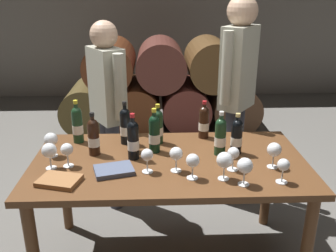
% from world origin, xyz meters
% --- Properties ---
extents(cellar_back_wall, '(10.00, 0.24, 2.80)m').
position_xyz_m(cellar_back_wall, '(0.00, 4.20, 1.40)').
color(cellar_back_wall, gray).
rests_on(cellar_back_wall, ground_plane).
extents(barrel_stack, '(2.49, 0.90, 1.15)m').
position_xyz_m(barrel_stack, '(-0.00, 2.60, 0.53)').
color(barrel_stack, '#4F4120').
rests_on(barrel_stack, ground_plane).
extents(dining_table, '(1.70, 0.90, 0.76)m').
position_xyz_m(dining_table, '(0.00, 0.00, 0.67)').
color(dining_table, brown).
rests_on(dining_table, ground_plane).
extents(wine_bottle_0, '(0.07, 0.07, 0.30)m').
position_xyz_m(wine_bottle_0, '(-0.22, 0.03, 0.89)').
color(wine_bottle_0, black).
rests_on(wine_bottle_0, dining_table).
extents(wine_bottle_1, '(0.07, 0.07, 0.30)m').
position_xyz_m(wine_bottle_1, '(-0.29, 0.27, 0.89)').
color(wine_bottle_1, black).
rests_on(wine_bottle_1, dining_table).
extents(wine_bottle_2, '(0.07, 0.07, 0.28)m').
position_xyz_m(wine_bottle_2, '(-0.48, 0.10, 0.88)').
color(wine_bottle_2, black).
rests_on(wine_bottle_2, dining_table).
extents(wine_bottle_3, '(0.07, 0.07, 0.30)m').
position_xyz_m(wine_bottle_3, '(-0.62, 0.31, 0.89)').
color(wine_bottle_3, '#19381E').
rests_on(wine_bottle_3, dining_table).
extents(wine_bottle_4, '(0.07, 0.07, 0.29)m').
position_xyz_m(wine_bottle_4, '(0.33, 0.07, 0.89)').
color(wine_bottle_4, '#19381E').
rests_on(wine_bottle_4, dining_table).
extents(wine_bottle_5, '(0.07, 0.07, 0.28)m').
position_xyz_m(wine_bottle_5, '(-0.07, 0.27, 0.88)').
color(wine_bottle_5, '#19381E').
rests_on(wine_bottle_5, dining_table).
extents(wine_bottle_6, '(0.07, 0.07, 0.27)m').
position_xyz_m(wine_bottle_6, '(0.26, 0.36, 0.88)').
color(wine_bottle_6, black).
rests_on(wine_bottle_6, dining_table).
extents(wine_bottle_7, '(0.07, 0.07, 0.30)m').
position_xyz_m(wine_bottle_7, '(-0.09, 0.13, 0.89)').
color(wine_bottle_7, black).
rests_on(wine_bottle_7, dining_table).
extents(wine_bottle_8, '(0.07, 0.07, 0.27)m').
position_xyz_m(wine_bottle_8, '(0.43, 0.08, 0.88)').
color(wine_bottle_8, black).
rests_on(wine_bottle_8, dining_table).
extents(wine_glass_0, '(0.07, 0.07, 0.15)m').
position_xyz_m(wine_glass_0, '(-0.61, -0.06, 0.87)').
color(wine_glass_0, white).
rests_on(wine_glass_0, dining_table).
extents(wine_glass_1, '(0.07, 0.07, 0.15)m').
position_xyz_m(wine_glass_1, '(-0.23, 0.14, 0.87)').
color(wine_glass_1, white).
rests_on(wine_glass_1, dining_table).
extents(wine_glass_2, '(0.07, 0.07, 0.14)m').
position_xyz_m(wine_glass_2, '(0.61, -0.31, 0.86)').
color(wine_glass_2, white).
rests_on(wine_glass_2, dining_table).
extents(wine_glass_3, '(0.09, 0.09, 0.16)m').
position_xyz_m(wine_glass_3, '(0.29, -0.26, 0.87)').
color(wine_glass_3, white).
rests_on(wine_glass_3, dining_table).
extents(wine_glass_4, '(0.09, 0.09, 0.16)m').
position_xyz_m(wine_glass_4, '(-0.74, 0.08, 0.87)').
color(wine_glass_4, white).
rests_on(wine_glass_4, dining_table).
extents(wine_glass_5, '(0.07, 0.07, 0.15)m').
position_xyz_m(wine_glass_5, '(0.37, -0.15, 0.86)').
color(wine_glass_5, white).
rests_on(wine_glass_5, dining_table).
extents(wine_glass_6, '(0.07, 0.07, 0.15)m').
position_xyz_m(wine_glass_6, '(-0.13, -0.15, 0.86)').
color(wine_glass_6, white).
rests_on(wine_glass_6, dining_table).
extents(wine_glass_7, '(0.09, 0.09, 0.16)m').
position_xyz_m(wine_glass_7, '(0.39, -0.32, 0.87)').
color(wine_glass_7, white).
rests_on(wine_glass_7, dining_table).
extents(wine_glass_8, '(0.08, 0.08, 0.15)m').
position_xyz_m(wine_glass_8, '(0.12, -0.24, 0.87)').
color(wine_glass_8, white).
rests_on(wine_glass_8, dining_table).
extents(wine_glass_9, '(0.08, 0.08, 0.16)m').
position_xyz_m(wine_glass_9, '(0.61, -0.12, 0.87)').
color(wine_glass_9, white).
rests_on(wine_glass_9, dining_table).
extents(wine_glass_10, '(0.08, 0.08, 0.15)m').
position_xyz_m(wine_glass_10, '(0.03, -0.15, 0.87)').
color(wine_glass_10, white).
rests_on(wine_glass_10, dining_table).
extents(wine_glass_11, '(0.09, 0.09, 0.16)m').
position_xyz_m(wine_glass_11, '(-0.71, -0.09, 0.87)').
color(wine_glass_11, white).
rests_on(wine_glass_11, dining_table).
extents(tasting_notebook, '(0.26, 0.21, 0.03)m').
position_xyz_m(tasting_notebook, '(-0.62, -0.26, 0.77)').
color(tasting_notebook, '#936038').
rests_on(tasting_notebook, dining_table).
extents(leather_ledger, '(0.25, 0.21, 0.03)m').
position_xyz_m(leather_ledger, '(-0.33, -0.15, 0.77)').
color(leather_ledger, '#4C5670').
rests_on(leather_ledger, dining_table).
extents(sommelier_presenting, '(0.34, 0.41, 1.72)m').
position_xyz_m(sommelier_presenting, '(0.57, 0.75, 1.04)').
color(sommelier_presenting, '#383842').
rests_on(sommelier_presenting, ground_plane).
extents(taster_seated_left, '(0.32, 0.43, 1.54)m').
position_xyz_m(taster_seated_left, '(-0.45, 0.72, 0.92)').
color(taster_seated_left, '#383842').
rests_on(taster_seated_left, ground_plane).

